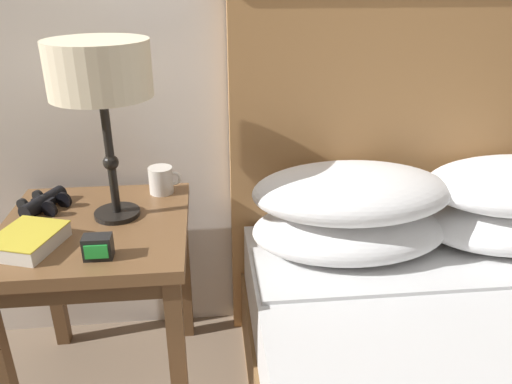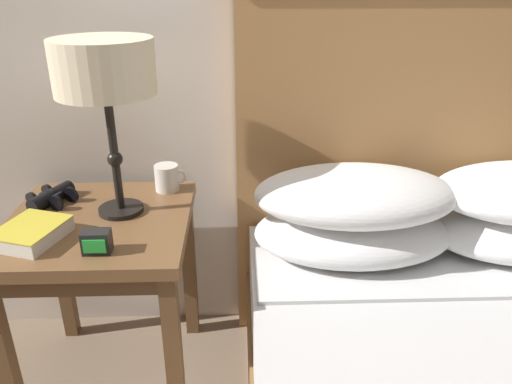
{
  "view_description": "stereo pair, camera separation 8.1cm",
  "coord_description": "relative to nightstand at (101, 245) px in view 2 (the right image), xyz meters",
  "views": [
    {
      "loc": [
        -0.31,
        -0.68,
        1.25
      ],
      "look_at": [
        -0.18,
        0.55,
        0.7
      ],
      "focal_mm": 35.0,
      "sensor_mm": 36.0,
      "label": 1
    },
    {
      "loc": [
        -0.22,
        -0.68,
        1.25
      ],
      "look_at": [
        -0.18,
        0.55,
        0.7
      ],
      "focal_mm": 35.0,
      "sensor_mm": 36.0,
      "label": 2
    }
  ],
  "objects": [
    {
      "name": "nightstand",
      "position": [
        0.0,
        0.0,
        0.0
      ],
      "size": [
        0.52,
        0.54,
        0.6
      ],
      "color": "brown",
      "rests_on": "ground_plane"
    },
    {
      "name": "table_lamp",
      "position": [
        0.06,
        0.05,
        0.49
      ],
      "size": [
        0.27,
        0.27,
        0.49
      ],
      "color": "black",
      "rests_on": "nightstand"
    },
    {
      "name": "book_on_nightstand",
      "position": [
        -0.14,
        -0.11,
        0.11
      ],
      "size": [
        0.19,
        0.21,
        0.04
      ],
      "color": "silver",
      "rests_on": "nightstand"
    },
    {
      "name": "binoculars_pair",
      "position": [
        -0.16,
        0.11,
        0.11
      ],
      "size": [
        0.16,
        0.16,
        0.05
      ],
      "color": "black",
      "rests_on": "nightstand"
    },
    {
      "name": "coffee_mug",
      "position": [
        0.18,
        0.2,
        0.13
      ],
      "size": [
        0.1,
        0.08,
        0.08
      ],
      "color": "silver",
      "rests_on": "nightstand"
    },
    {
      "name": "alarm_clock",
      "position": [
        0.05,
        -0.18,
        0.12
      ],
      "size": [
        0.07,
        0.05,
        0.06
      ],
      "color": "black",
      "rests_on": "nightstand"
    }
  ]
}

